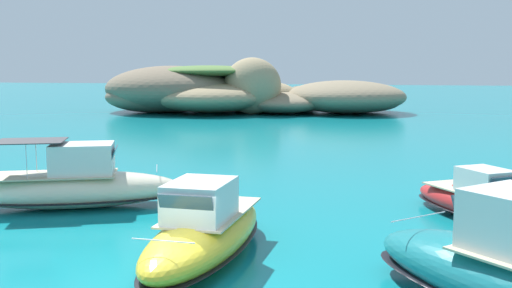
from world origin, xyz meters
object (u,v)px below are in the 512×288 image
(islet_small, at_px, (328,99))
(islet_large, at_px, (199,91))
(motorboat_cream, at_px, (73,186))
(motorboat_yellow, at_px, (205,232))
(motorboat_red, at_px, (478,202))

(islet_small, bearing_deg, islet_large, -171.95)
(islet_large, distance_m, motorboat_cream, 57.89)
(islet_small, xyz_separation_m, motorboat_yellow, (1.82, -64.78, -1.01))
(islet_small, height_order, motorboat_cream, islet_small)
(islet_large, height_order, islet_small, islet_large)
(islet_large, relative_size, motorboat_red, 4.21)
(islet_large, bearing_deg, motorboat_yellow, -72.32)
(islet_large, bearing_deg, motorboat_red, -61.75)
(motorboat_cream, xyz_separation_m, motorboat_red, (17.65, 1.61, -0.25))
(islet_small, relative_size, motorboat_yellow, 3.22)
(motorboat_red, height_order, motorboat_yellow, motorboat_yellow)
(islet_small, distance_m, motorboat_yellow, 64.82)
(motorboat_red, xyz_separation_m, motorboat_yellow, (-9.72, -7.22, 0.16))
(islet_large, xyz_separation_m, islet_small, (18.02, 2.55, -0.98))
(motorboat_cream, bearing_deg, islet_small, 84.10)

